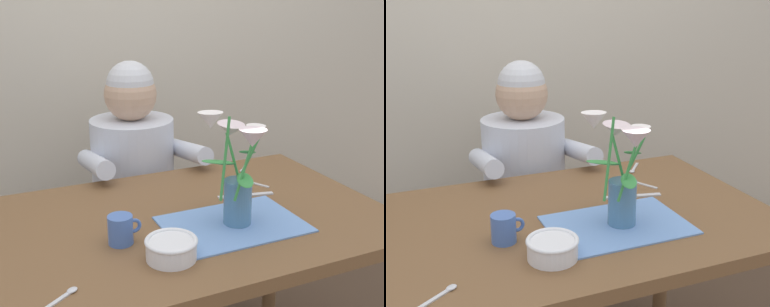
% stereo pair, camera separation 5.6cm
% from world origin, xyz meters
% --- Properties ---
extents(wood_panel_backdrop, '(4.00, 0.10, 2.50)m').
position_xyz_m(wood_panel_backdrop, '(0.00, 1.05, 1.25)').
color(wood_panel_backdrop, beige).
rests_on(wood_panel_backdrop, ground_plane).
extents(dining_table, '(1.20, 0.80, 0.74)m').
position_xyz_m(dining_table, '(0.00, 0.00, 0.64)').
color(dining_table, brown).
rests_on(dining_table, ground_plane).
extents(seated_person, '(0.45, 0.47, 1.14)m').
position_xyz_m(seated_person, '(0.02, 0.62, 0.56)').
color(seated_person, '#4C4C56').
rests_on(seated_person, ground_plane).
extents(striped_placemat, '(0.40, 0.28, 0.00)m').
position_xyz_m(striped_placemat, '(0.09, -0.11, 0.74)').
color(striped_placemat, '#6B93D1').
rests_on(striped_placemat, dining_table).
extents(flower_vase, '(0.23, 0.27, 0.35)m').
position_xyz_m(flower_vase, '(0.09, -0.12, 0.92)').
color(flower_vase, teal).
rests_on(flower_vase, dining_table).
extents(ceramic_bowl, '(0.14, 0.14, 0.06)m').
position_xyz_m(ceramic_bowl, '(-0.15, -0.21, 0.77)').
color(ceramic_bowl, white).
rests_on(ceramic_bowl, dining_table).
extents(dinner_knife, '(0.19, 0.06, 0.00)m').
position_xyz_m(dinner_knife, '(0.23, 0.06, 0.74)').
color(dinner_knife, silver).
rests_on(dinner_knife, dining_table).
extents(tea_cup, '(0.09, 0.07, 0.08)m').
position_xyz_m(tea_cup, '(-0.24, -0.08, 0.78)').
color(tea_cup, '#476BB7').
rests_on(tea_cup, dining_table).
extents(spoon_0, '(0.07, 0.11, 0.01)m').
position_xyz_m(spoon_0, '(0.31, 0.16, 0.74)').
color(spoon_0, silver).
rests_on(spoon_0, dining_table).
extents(spoon_1, '(0.09, 0.10, 0.01)m').
position_xyz_m(spoon_1, '(0.36, 0.30, 0.74)').
color(spoon_1, silver).
rests_on(spoon_1, dining_table).
extents(spoon_2, '(0.11, 0.08, 0.01)m').
position_xyz_m(spoon_2, '(-0.43, -0.27, 0.74)').
color(spoon_2, silver).
rests_on(spoon_2, dining_table).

